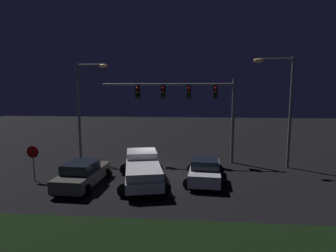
% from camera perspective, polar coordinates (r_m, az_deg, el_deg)
% --- Properties ---
extents(ground_plane, '(80.00, 80.00, 0.00)m').
position_cam_1_polar(ground_plane, '(18.71, -2.62, -9.90)').
color(ground_plane, black).
extents(pickup_truck, '(3.66, 5.71, 1.80)m').
position_cam_1_polar(pickup_truck, '(16.43, -5.46, -8.76)').
color(pickup_truck, silver).
rests_on(pickup_truck, ground_plane).
extents(car_sedan, '(2.61, 4.48, 1.51)m').
position_cam_1_polar(car_sedan, '(16.70, -17.77, -9.75)').
color(car_sedan, '#514C47').
rests_on(car_sedan, ground_plane).
extents(car_sedan_far, '(2.70, 4.52, 1.51)m').
position_cam_1_polar(car_sedan_far, '(16.94, 7.88, -9.21)').
color(car_sedan_far, silver).
rests_on(car_sedan_far, ground_plane).
extents(traffic_signal_gantry, '(10.32, 0.56, 6.50)m').
position_cam_1_polar(traffic_signal_gantry, '(20.79, 4.60, 5.90)').
color(traffic_signal_gantry, slate).
rests_on(traffic_signal_gantry, ground_plane).
extents(street_lamp_left, '(2.60, 0.44, 7.81)m').
position_cam_1_polar(street_lamp_left, '(22.64, -17.33, 5.50)').
color(street_lamp_left, slate).
rests_on(street_lamp_left, ground_plane).
extents(street_lamp_right, '(2.87, 0.44, 7.98)m').
position_cam_1_polar(street_lamp_right, '(20.83, 23.26, 5.42)').
color(street_lamp_right, slate).
rests_on(street_lamp_right, ground_plane).
extents(stop_sign, '(0.76, 0.08, 2.23)m').
position_cam_1_polar(stop_sign, '(18.61, -26.85, -5.82)').
color(stop_sign, slate).
rests_on(stop_sign, ground_plane).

